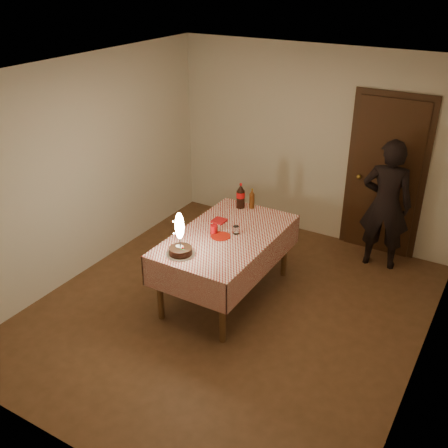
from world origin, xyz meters
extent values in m
cube|color=brown|center=(0.00, 0.00, 0.00)|extent=(4.00, 4.50, 0.01)
cube|color=beige|center=(0.00, 2.25, 1.30)|extent=(4.00, 0.04, 2.60)
cube|color=beige|center=(0.00, -2.25, 1.30)|extent=(4.00, 0.04, 2.60)
cube|color=beige|center=(-2.00, 0.00, 1.30)|extent=(0.04, 4.50, 2.60)
cube|color=beige|center=(2.00, 0.00, 1.30)|extent=(0.04, 4.50, 2.60)
cube|color=silver|center=(0.00, 0.00, 2.60)|extent=(4.00, 4.50, 0.04)
cube|color=#472814|center=(1.00, 2.22, 1.02)|extent=(0.85, 0.05, 2.05)
sphere|color=#B28C33|center=(0.68, 2.17, 1.00)|extent=(0.06, 0.06, 0.06)
cube|color=brown|center=(-0.19, 0.24, 0.77)|extent=(0.90, 1.60, 0.04)
cylinder|color=brown|center=(-0.58, -0.50, 0.37)|extent=(0.07, 0.07, 0.75)
cylinder|color=brown|center=(0.20, -0.50, 0.37)|extent=(0.07, 0.07, 0.75)
cylinder|color=brown|center=(-0.58, 0.98, 0.37)|extent=(0.07, 0.07, 0.75)
cylinder|color=brown|center=(0.20, 0.98, 0.37)|extent=(0.07, 0.07, 0.75)
cube|color=white|center=(-0.19, 0.24, 0.79)|extent=(1.02, 1.72, 0.01)
cube|color=white|center=(-0.19, -0.61, 0.62)|extent=(1.02, 0.01, 0.34)
cube|color=white|center=(-0.19, 1.10, 0.62)|extent=(1.02, 0.01, 0.34)
cube|color=white|center=(-0.69, 0.24, 0.62)|extent=(0.01, 1.72, 0.34)
cube|color=white|center=(0.32, 0.24, 0.62)|extent=(0.01, 1.72, 0.34)
cylinder|color=white|center=(-0.37, -0.37, 0.80)|extent=(0.30, 0.30, 0.01)
cylinder|color=black|center=(-0.37, -0.37, 0.84)|extent=(0.23, 0.23, 0.07)
cylinder|color=white|center=(-0.39, -0.36, 0.88)|extent=(0.07, 0.07, 0.00)
sphere|color=red|center=(-0.34, -0.38, 0.89)|extent=(0.02, 0.02, 0.02)
cube|color=#19721E|center=(-0.32, -0.39, 0.88)|extent=(0.02, 0.01, 0.00)
cube|color=#19721E|center=(-0.35, -0.40, 0.88)|extent=(0.01, 0.02, 0.00)
cylinder|color=#262628|center=(-0.37, -0.37, 0.94)|extent=(0.01, 0.01, 0.12)
ellipsoid|color=#FFF2BF|center=(-0.37, -0.37, 1.13)|extent=(0.09, 0.09, 0.29)
sphere|color=white|center=(-0.37, -0.37, 1.02)|extent=(0.04, 0.04, 0.04)
cylinder|color=red|center=(-0.21, 0.17, 0.80)|extent=(0.22, 0.22, 0.01)
cylinder|color=#B90C11|center=(-0.32, 0.20, 0.85)|extent=(0.08, 0.08, 0.10)
cylinder|color=silver|center=(-0.10, 0.32, 0.84)|extent=(0.07, 0.07, 0.09)
cube|color=#B01415|center=(-0.42, 0.48, 0.81)|extent=(0.15, 0.15, 0.02)
cylinder|color=black|center=(-0.39, 0.94, 0.91)|extent=(0.10, 0.10, 0.22)
cylinder|color=red|center=(-0.39, 0.94, 0.97)|extent=(0.10, 0.10, 0.07)
cone|color=black|center=(-0.39, 0.94, 1.06)|extent=(0.10, 0.10, 0.08)
cylinder|color=red|center=(-0.39, 0.94, 1.10)|extent=(0.03, 0.03, 0.02)
cylinder|color=#582D0F|center=(-0.27, 1.00, 0.89)|extent=(0.06, 0.06, 0.18)
cone|color=#582D0F|center=(-0.27, 1.00, 1.01)|extent=(0.06, 0.06, 0.06)
cylinder|color=olive|center=(-0.27, 1.00, 1.04)|extent=(0.02, 0.02, 0.02)
imported|color=black|center=(1.14, 1.85, 0.83)|extent=(0.66, 0.48, 1.67)
cube|color=black|center=(1.12, 1.98, 1.43)|extent=(0.14, 0.11, 0.10)
cylinder|color=black|center=(1.11, 2.06, 1.43)|extent=(0.09, 0.09, 0.08)
camera|label=1|loc=(2.39, -4.17, 3.51)|focal=42.00mm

